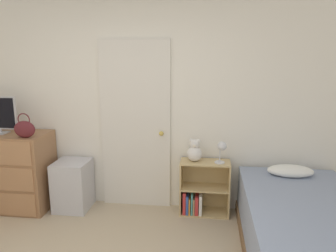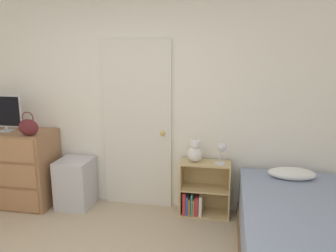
# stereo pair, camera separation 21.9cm
# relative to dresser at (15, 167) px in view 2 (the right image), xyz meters

# --- Properties ---
(wall_back) EXTENTS (10.00, 0.06, 2.55)m
(wall_back) POSITION_rel_dresser_xyz_m (1.47, 0.32, 0.80)
(wall_back) COLOR white
(wall_back) RESTS_ON ground_plane
(door_closed) EXTENTS (0.86, 0.09, 2.05)m
(door_closed) POSITION_rel_dresser_xyz_m (1.54, 0.27, 0.55)
(door_closed) COLOR silver
(door_closed) RESTS_ON ground_plane
(dresser) EXTENTS (1.01, 0.54, 0.95)m
(dresser) POSITION_rel_dresser_xyz_m (0.00, 0.00, 0.00)
(dresser) COLOR #996B47
(dresser) RESTS_ON ground_plane
(tv) EXTENTS (0.45, 0.16, 0.45)m
(tv) POSITION_rel_dresser_xyz_m (-0.05, -0.02, 0.71)
(tv) COLOR #B7B7BC
(tv) RESTS_ON dresser
(handbag) EXTENTS (0.25, 0.12, 0.28)m
(handbag) POSITION_rel_dresser_xyz_m (0.36, -0.17, 0.58)
(handbag) COLOR #591E23
(handbag) RESTS_ON dresser
(storage_bin) EXTENTS (0.41, 0.42, 0.61)m
(storage_bin) POSITION_rel_dresser_xyz_m (0.79, 0.06, -0.17)
(storage_bin) COLOR silver
(storage_bin) RESTS_ON ground_plane
(bookshelf) EXTENTS (0.58, 0.28, 0.65)m
(bookshelf) POSITION_rel_dresser_xyz_m (2.35, 0.13, -0.21)
(bookshelf) COLOR tan
(bookshelf) RESTS_ON ground_plane
(teddy_bear) EXTENTS (0.18, 0.18, 0.27)m
(teddy_bear) POSITION_rel_dresser_xyz_m (2.27, 0.13, 0.29)
(teddy_bear) COLOR silver
(teddy_bear) RESTS_ON bookshelf
(desk_lamp) EXTENTS (0.13, 0.13, 0.26)m
(desk_lamp) POSITION_rel_dresser_xyz_m (2.58, 0.09, 0.36)
(desk_lamp) COLOR silver
(desk_lamp) RESTS_ON bookshelf
(bed) EXTENTS (1.11, 1.84, 0.68)m
(bed) POSITION_rel_dresser_xyz_m (3.34, -0.64, -0.19)
(bed) COLOR brown
(bed) RESTS_ON ground_plane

